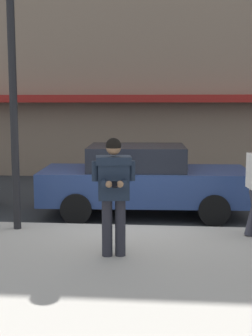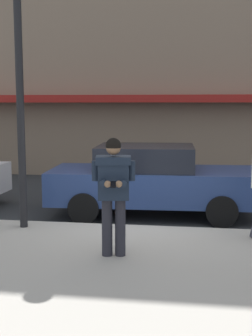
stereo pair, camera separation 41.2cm
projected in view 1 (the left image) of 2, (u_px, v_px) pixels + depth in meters
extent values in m
plane|color=#2B2D30|center=(129.00, 229.00, 9.18)|extent=(80.00, 80.00, 0.00)
cube|color=#A8A399|center=(185.00, 282.00, 6.27)|extent=(32.00, 5.30, 0.14)
cube|color=silver|center=(180.00, 229.00, 9.14)|extent=(28.00, 0.12, 0.01)
cube|color=maroon|center=(176.00, 99.00, 14.80)|extent=(26.60, 0.70, 0.24)
cube|color=navy|center=(145.00, 185.00, 10.27)|extent=(4.58, 2.03, 0.70)
cube|color=black|center=(137.00, 157.00, 10.20)|extent=(2.15, 1.73, 0.52)
cylinder|color=black|center=(204.00, 194.00, 11.11)|extent=(0.65, 0.25, 0.64)
cylinder|color=black|center=(214.00, 210.00, 9.42)|extent=(0.65, 0.25, 0.64)
cylinder|color=black|center=(87.00, 193.00, 11.22)|extent=(0.65, 0.25, 0.64)
cylinder|color=black|center=(76.00, 209.00, 9.53)|extent=(0.65, 0.25, 0.64)
cylinder|color=#23232B|center=(120.00, 227.00, 7.09)|extent=(0.16, 0.16, 0.88)
cylinder|color=#23232B|center=(107.00, 228.00, 7.08)|extent=(0.16, 0.16, 0.88)
cube|color=#192333|center=(114.00, 178.00, 6.98)|extent=(0.50, 0.37, 0.64)
cube|color=#192333|center=(113.00, 160.00, 6.95)|extent=(0.57, 0.42, 0.12)
cylinder|color=#192333|center=(132.00, 171.00, 6.99)|extent=(0.11, 0.11, 0.30)
cylinder|color=#192333|center=(124.00, 182.00, 6.84)|extent=(0.15, 0.31, 0.10)
sphere|color=#8C6647|center=(120.00, 184.00, 6.70)|extent=(0.10, 0.10, 0.10)
cylinder|color=#192333|center=(95.00, 171.00, 6.95)|extent=(0.11, 0.11, 0.30)
cylinder|color=#192333|center=(104.00, 183.00, 6.82)|extent=(0.15, 0.31, 0.10)
sphere|color=#8C6647|center=(109.00, 184.00, 6.69)|extent=(0.10, 0.10, 0.10)
cube|color=black|center=(115.00, 185.00, 6.65)|extent=(0.10, 0.15, 0.07)
sphere|color=#8C6647|center=(114.00, 148.00, 6.89)|extent=(0.22, 0.22, 0.22)
sphere|color=black|center=(114.00, 146.00, 6.89)|extent=(0.23, 0.23, 0.23)
cylinder|color=black|center=(13.00, 104.00, 8.38)|extent=(0.14, 0.14, 4.60)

